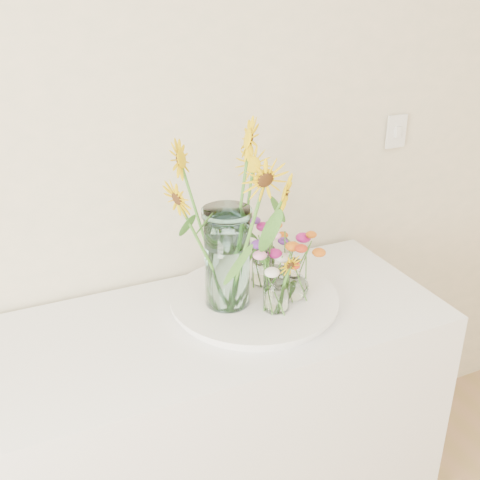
{
  "coord_description": "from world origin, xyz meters",
  "views": [
    {
      "loc": [
        -0.7,
        0.53,
        1.87
      ],
      "look_at": [
        -0.05,
        1.95,
        1.14
      ],
      "focal_mm": 45.0,
      "sensor_mm": 36.0,
      "label": 1
    }
  ],
  "objects_px": {
    "mason_jar": "(227,258)",
    "small_vase_c": "(263,266)",
    "counter": "(215,437)",
    "small_vase_b": "(294,279)",
    "tray": "(254,301)",
    "small_vase_a": "(276,290)"
  },
  "relations": [
    {
      "from": "tray",
      "to": "small_vase_a",
      "type": "height_order",
      "value": "small_vase_a"
    },
    {
      "from": "small_vase_b",
      "to": "small_vase_c",
      "type": "relative_size",
      "value": 1.05
    },
    {
      "from": "counter",
      "to": "small_vase_c",
      "type": "height_order",
      "value": "small_vase_c"
    },
    {
      "from": "small_vase_a",
      "to": "small_vase_c",
      "type": "height_order",
      "value": "small_vase_a"
    },
    {
      "from": "mason_jar",
      "to": "counter",
      "type": "bearing_deg",
      "value": -152.49
    },
    {
      "from": "mason_jar",
      "to": "tray",
      "type": "bearing_deg",
      "value": -2.32
    },
    {
      "from": "mason_jar",
      "to": "small_vase_a",
      "type": "xyz_separation_m",
      "value": [
        0.12,
        -0.09,
        -0.09
      ]
    },
    {
      "from": "mason_jar",
      "to": "small_vase_c",
      "type": "distance_m",
      "value": 0.19
    },
    {
      "from": "tray",
      "to": "small_vase_c",
      "type": "height_order",
      "value": "small_vase_c"
    },
    {
      "from": "small_vase_b",
      "to": "counter",
      "type": "bearing_deg",
      "value": 175.7
    },
    {
      "from": "small_vase_b",
      "to": "tray",
      "type": "bearing_deg",
      "value": 155.68
    },
    {
      "from": "counter",
      "to": "small_vase_b",
      "type": "xyz_separation_m",
      "value": [
        0.26,
        -0.02,
        0.54
      ]
    },
    {
      "from": "counter",
      "to": "small_vase_c",
      "type": "xyz_separation_m",
      "value": [
        0.22,
        0.1,
        0.54
      ]
    },
    {
      "from": "small_vase_c",
      "to": "mason_jar",
      "type": "bearing_deg",
      "value": -156.91
    },
    {
      "from": "counter",
      "to": "tray",
      "type": "relative_size",
      "value": 2.85
    },
    {
      "from": "counter",
      "to": "small_vase_a",
      "type": "bearing_deg",
      "value": -17.81
    },
    {
      "from": "tray",
      "to": "small_vase_c",
      "type": "distance_m",
      "value": 0.12
    },
    {
      "from": "counter",
      "to": "small_vase_b",
      "type": "bearing_deg",
      "value": -4.3
    },
    {
      "from": "tray",
      "to": "mason_jar",
      "type": "bearing_deg",
      "value": 177.68
    },
    {
      "from": "tray",
      "to": "small_vase_b",
      "type": "relative_size",
      "value": 3.73
    },
    {
      "from": "small_vase_c",
      "to": "tray",
      "type": "bearing_deg",
      "value": -132.86
    },
    {
      "from": "small_vase_a",
      "to": "small_vase_c",
      "type": "xyz_separation_m",
      "value": [
        0.04,
        0.16,
        -0.0
      ]
    }
  ]
}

